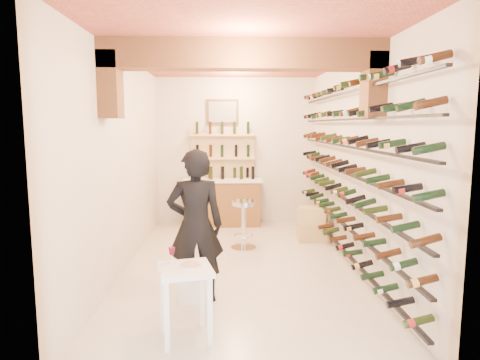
% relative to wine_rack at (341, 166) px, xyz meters
% --- Properties ---
extents(ground, '(6.00, 6.00, 0.00)m').
position_rel_wine_rack_xyz_m(ground, '(-1.53, 0.00, -1.55)').
color(ground, beige).
rests_on(ground, ground).
extents(room_shell, '(3.52, 6.02, 3.21)m').
position_rel_wine_rack_xyz_m(room_shell, '(-1.53, -0.26, 0.70)').
color(room_shell, beige).
rests_on(room_shell, ground).
extents(wine_rack, '(0.32, 5.70, 2.56)m').
position_rel_wine_rack_xyz_m(wine_rack, '(0.00, 0.00, 0.00)').
color(wine_rack, black).
rests_on(wine_rack, ground).
extents(back_counter, '(1.70, 0.62, 1.29)m').
position_rel_wine_rack_xyz_m(back_counter, '(-1.83, 2.65, -1.02)').
color(back_counter, brown).
rests_on(back_counter, ground).
extents(back_shelving, '(1.40, 0.31, 2.73)m').
position_rel_wine_rack_xyz_m(back_shelving, '(-1.83, 2.89, -0.38)').
color(back_shelving, '#DBB57B').
rests_on(back_shelving, ground).
extents(tasting_table, '(0.63, 0.63, 0.91)m').
position_rel_wine_rack_xyz_m(tasting_table, '(-2.16, -2.21, -0.93)').
color(tasting_table, white).
rests_on(tasting_table, ground).
extents(white_stool, '(0.46, 0.46, 0.47)m').
position_rel_wine_rack_xyz_m(white_stool, '(-2.11, -1.29, -1.32)').
color(white_stool, white).
rests_on(white_stool, ground).
extents(person, '(0.75, 0.54, 1.89)m').
position_rel_wine_rack_xyz_m(person, '(-2.12, -1.27, -0.60)').
color(person, black).
rests_on(person, ground).
extents(chrome_barstool, '(0.44, 0.44, 0.86)m').
position_rel_wine_rack_xyz_m(chrome_barstool, '(-1.45, 0.85, -1.05)').
color(chrome_barstool, silver).
rests_on(chrome_barstool, ground).
extents(crate_lower, '(0.57, 0.41, 0.33)m').
position_rel_wine_rack_xyz_m(crate_lower, '(-0.13, 1.35, -1.38)').
color(crate_lower, tan).
rests_on(crate_lower, ground).
extents(crate_upper, '(0.61, 0.51, 0.31)m').
position_rel_wine_rack_xyz_m(crate_upper, '(-0.13, 1.35, -1.07)').
color(crate_upper, tan).
rests_on(crate_upper, crate_lower).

